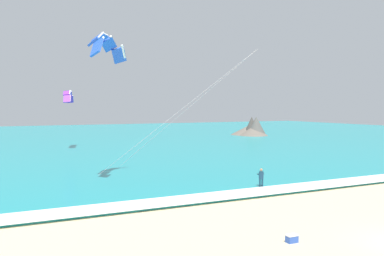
{
  "coord_description": "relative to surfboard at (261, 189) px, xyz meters",
  "views": [
    {
      "loc": [
        -18.34,
        -13.09,
        6.74
      ],
      "look_at": [
        -4.09,
        15.88,
        5.02
      ],
      "focal_mm": 39.0,
      "sensor_mm": 36.0,
      "label": 1
    }
  ],
  "objects": [
    {
      "name": "surfboard",
      "position": [
        0.0,
        0.0,
        0.0
      ],
      "size": [
        0.97,
        1.46,
        0.09
      ],
      "color": "#239EC6",
      "rests_on": "ground"
    },
    {
      "name": "sea",
      "position": [
        -1.4,
        57.49,
        0.07
      ],
      "size": [
        200.0,
        120.0,
        0.2
      ],
      "primitive_type": "cube",
      "color": "teal",
      "rests_on": "ground"
    },
    {
      "name": "kitesurfer",
      "position": [
        0.01,
        0.02,
        0.91
      ],
      "size": [
        0.66,
        0.65,
        1.69
      ],
      "color": "#143347",
      "rests_on": "ground"
    },
    {
      "name": "headland_right",
      "position": [
        33.09,
        49.79,
        1.5
      ],
      "size": [
        8.34,
        10.55,
        4.34
      ],
      "color": "#665B51",
      "rests_on": "ground"
    },
    {
      "name": "cooler_box",
      "position": [
        -6.4,
        -11.52,
        0.18
      ],
      "size": [
        0.58,
        0.38,
        0.4
      ],
      "color": "#2D51B2",
      "rests_on": "ground"
    },
    {
      "name": "kite_primary",
      "position": [
        -10.62,
        7.68,
        11.83
      ],
      "size": [
        12.31,
        9.74,
        11.67
      ],
      "color": "blue"
    },
    {
      "name": "surf_foam",
      "position": [
        -1.4,
        -1.51,
        0.19
      ],
      "size": [
        200.0,
        2.6,
        0.04
      ],
      "primitive_type": "cube",
      "color": "white",
      "rests_on": "sea"
    },
    {
      "name": "kite_distant",
      "position": [
        -8.68,
        37.5,
        8.32
      ],
      "size": [
        2.36,
        5.48,
        1.94
      ],
      "color": "purple"
    }
  ]
}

